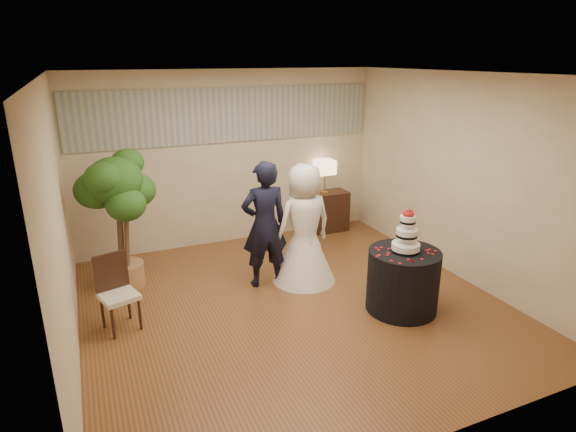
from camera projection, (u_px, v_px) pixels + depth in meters
name	position (u px, v px, depth m)	size (l,w,h in m)	color
floor	(293.00, 305.00, 6.06)	(5.00, 5.00, 0.00)	brown
ceiling	(294.00, 74.00, 5.18)	(5.00, 5.00, 0.00)	white
wall_back	(230.00, 159.00, 7.79)	(5.00, 0.06, 2.80)	beige
wall_front	(437.00, 289.00, 3.45)	(5.00, 0.06, 2.80)	beige
wall_left	(60.00, 228.00, 4.67)	(0.06, 5.00, 2.80)	beige
wall_right	(460.00, 178.00, 6.57)	(0.06, 5.00, 2.80)	beige
mural_border	(229.00, 115.00, 7.55)	(4.90, 0.02, 0.85)	#95988D
groom	(265.00, 225.00, 6.37)	(0.63, 0.41, 1.72)	black
bride	(304.00, 224.00, 6.49)	(0.88, 0.88, 1.66)	white
cake_table	(403.00, 281.00, 5.86)	(0.86, 0.86, 0.77)	black
wedding_cake	(407.00, 230.00, 5.65)	(0.34, 0.34, 0.53)	white
console	(324.00, 212.00, 8.53)	(0.85, 0.38, 0.71)	black
table_lamp	(325.00, 176.00, 8.33)	(0.30, 0.30, 0.58)	beige
ficus_tree	(119.00, 220.00, 6.30)	(0.89, 0.89, 1.88)	#27541A
side_chair	(119.00, 294.00, 5.41)	(0.40, 0.42, 0.88)	black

